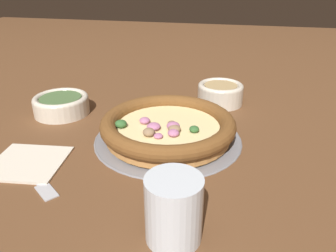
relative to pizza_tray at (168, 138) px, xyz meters
name	(u,v)px	position (x,y,z in m)	size (l,w,h in m)	color
ground_plane	(168,139)	(0.00, 0.00, 0.00)	(3.00, 3.00, 0.00)	brown
pizza_tray	(168,138)	(0.00, 0.00, 0.00)	(0.29, 0.29, 0.01)	gray
pizza	(168,126)	(0.00, 0.00, 0.02)	(0.27, 0.27, 0.04)	#BC7F42
bowl_near	(220,93)	(0.09, 0.22, 0.02)	(0.11, 0.11, 0.05)	beige
bowl_far	(61,104)	(-0.27, 0.07, 0.02)	(0.13, 0.13, 0.04)	beige
drinking_cup	(174,209)	(0.06, -0.26, 0.04)	(0.07, 0.07, 0.09)	silver
napkin	(28,161)	(-0.22, -0.14, 0.00)	(0.13, 0.13, 0.01)	beige
fork	(33,174)	(-0.19, -0.17, 0.00)	(0.16, 0.13, 0.00)	#B7B7BC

